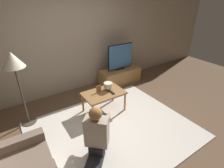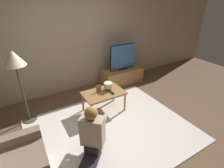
{
  "view_description": "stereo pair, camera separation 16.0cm",
  "coord_description": "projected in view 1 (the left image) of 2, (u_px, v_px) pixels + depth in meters",
  "views": [
    {
      "loc": [
        -1.4,
        -2.08,
        2.29
      ],
      "look_at": [
        0.36,
        0.58,
        0.62
      ],
      "focal_mm": 28.0,
      "sensor_mm": 36.0,
      "label": 1
    },
    {
      "loc": [
        -1.27,
        -2.16,
        2.29
      ],
      "look_at": [
        0.36,
        0.58,
        0.62
      ],
      "focal_mm": 28.0,
      "sensor_mm": 36.0,
      "label": 2
    }
  ],
  "objects": [
    {
      "name": "wall_back",
      "position": [
        67.0,
        40.0,
        4.1
      ],
      "size": [
        10.0,
        0.06,
        2.6
      ],
      "color": "tan",
      "rests_on": "ground_plane"
    },
    {
      "name": "remote",
      "position": [
        112.0,
        93.0,
        3.58
      ],
      "size": [
        0.04,
        0.15,
        0.02
      ],
      "color": "black",
      "rests_on": "coffee_table"
    },
    {
      "name": "floor_lamp",
      "position": [
        14.0,
        65.0,
        2.9
      ],
      "size": [
        0.37,
        0.37,
        1.45
      ],
      "color": "#4C4233",
      "rests_on": "ground_plane"
    },
    {
      "name": "tv",
      "position": [
        120.0,
        57.0,
        4.63
      ],
      "size": [
        0.75,
        0.08,
        0.69
      ],
      "color": "black",
      "rests_on": "tv_stand"
    },
    {
      "name": "picture_frame",
      "position": [
        99.0,
        89.0,
        3.59
      ],
      "size": [
        0.11,
        0.01,
        0.15
      ],
      "color": "olive",
      "rests_on": "coffee_table"
    },
    {
      "name": "ground_plane",
      "position": [
        113.0,
        130.0,
        3.28
      ],
      "size": [
        10.0,
        10.0,
        0.0
      ],
      "primitive_type": "plane",
      "color": "brown"
    },
    {
      "name": "tv_stand",
      "position": [
        120.0,
        76.0,
        4.89
      ],
      "size": [
        1.15,
        0.46,
        0.43
      ],
      "color": "olive",
      "rests_on": "ground_plane"
    },
    {
      "name": "person_kneeling",
      "position": [
        97.0,
        135.0,
        2.54
      ],
      "size": [
        0.74,
        0.76,
        0.91
      ],
      "rotation": [
        0.0,
        0.0,
        2.38
      ],
      "color": "#232328",
      "rests_on": "rug"
    },
    {
      "name": "table_lamp",
      "position": [
        108.0,
        86.0,
        3.65
      ],
      "size": [
        0.18,
        0.18,
        0.17
      ],
      "color": "#4C3823",
      "rests_on": "coffee_table"
    },
    {
      "name": "coffee_table",
      "position": [
        104.0,
        95.0,
        3.62
      ],
      "size": [
        0.85,
        0.54,
        0.46
      ],
      "color": "olive",
      "rests_on": "ground_plane"
    },
    {
      "name": "rug",
      "position": [
        113.0,
        130.0,
        3.27
      ],
      "size": [
        2.87,
        2.33,
        0.02
      ],
      "color": "silver",
      "rests_on": "ground_plane"
    }
  ]
}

